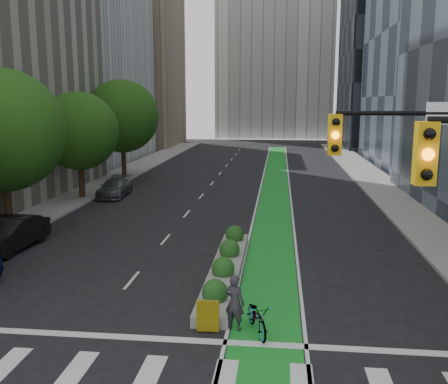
% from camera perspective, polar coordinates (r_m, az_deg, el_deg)
% --- Properties ---
extents(ground, '(160.00, 160.00, 0.00)m').
position_cam_1_polar(ground, '(14.78, -7.75, -18.45)').
color(ground, black).
rests_on(ground, ground).
extents(sidewalk_left, '(3.60, 90.00, 0.15)m').
position_cam_1_polar(sidewalk_left, '(41.06, -15.32, 0.17)').
color(sidewalk_left, gray).
rests_on(sidewalk_left, ground).
extents(sidewalk_right, '(3.60, 90.00, 0.15)m').
position_cam_1_polar(sidewalk_right, '(39.12, 18.80, -0.51)').
color(sidewalk_right, gray).
rests_on(sidewalk_right, ground).
extents(bike_lane_paint, '(2.20, 70.00, 0.01)m').
position_cam_1_polar(bike_lane_paint, '(43.12, 5.88, 0.87)').
color(bike_lane_paint, '#1B952B').
rests_on(bike_lane_paint, ground).
extents(building_tan_far, '(14.00, 16.00, 26.00)m').
position_cam_1_polar(building_tan_far, '(82.13, -10.47, 14.35)').
color(building_tan_far, tan).
rests_on(building_tan_far, ground).
extents(building_dark_end, '(14.00, 18.00, 28.00)m').
position_cam_1_polar(building_dark_end, '(82.53, 18.64, 14.67)').
color(building_dark_end, black).
rests_on(building_dark_end, ground).
extents(tree_mid, '(6.40, 6.40, 8.78)m').
position_cam_1_polar(tree_mid, '(28.44, -24.00, 6.41)').
color(tree_mid, black).
rests_on(tree_mid, ground).
extents(tree_midfar, '(5.60, 5.60, 7.76)m').
position_cam_1_polar(tree_midfar, '(37.44, -16.22, 6.69)').
color(tree_midfar, black).
rests_on(tree_midfar, ground).
extents(tree_far, '(6.60, 6.60, 9.00)m').
position_cam_1_polar(tree_far, '(46.79, -11.56, 8.47)').
color(tree_far, black).
rests_on(tree_far, ground).
extents(median_planter, '(1.20, 10.26, 1.10)m').
position_cam_1_polar(median_planter, '(20.80, 0.23, -8.49)').
color(median_planter, gray).
rests_on(median_planter, ground).
extents(bicycle, '(1.25, 2.05, 1.02)m').
position_cam_1_polar(bicycle, '(15.95, 3.83, -14.07)').
color(bicycle, gray).
rests_on(bicycle, ground).
extents(cyclist, '(0.76, 0.63, 1.79)m').
position_cam_1_polar(cyclist, '(15.96, 1.22, -12.51)').
color(cyclist, '#312D36').
rests_on(cyclist, ground).
extents(parked_car_left_mid, '(1.97, 4.92, 1.59)m').
position_cam_1_polar(parked_car_left_mid, '(26.10, -23.32, -4.46)').
color(parked_car_left_mid, black).
rests_on(parked_car_left_mid, ground).
extents(parked_car_left_far, '(2.11, 4.72, 1.34)m').
position_cam_1_polar(parked_car_left_far, '(38.35, -12.38, 0.50)').
color(parked_car_left_far, '#4F5154').
rests_on(parked_car_left_far, ground).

